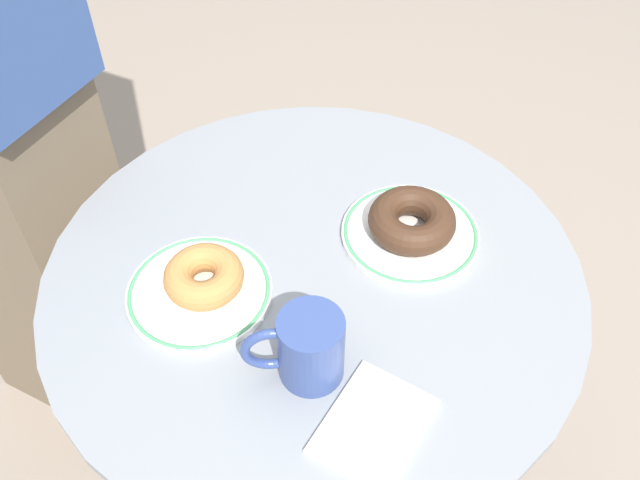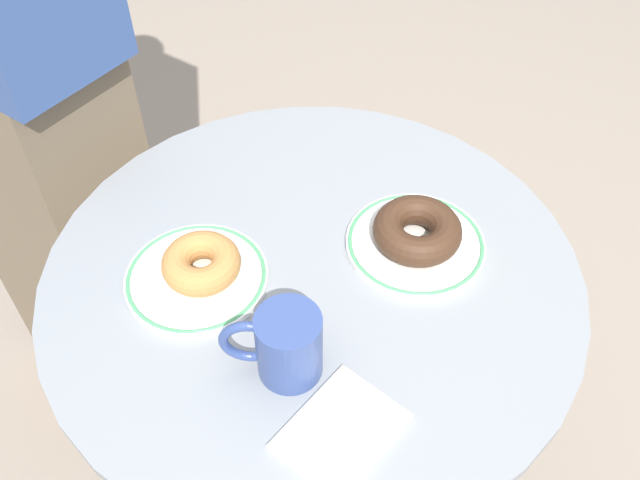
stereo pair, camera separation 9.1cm
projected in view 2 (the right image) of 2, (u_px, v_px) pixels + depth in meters
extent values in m
cylinder|color=gray|center=(312.00, 272.00, 0.94)|extent=(0.75, 0.75, 0.02)
cylinder|color=gray|center=(314.00, 399.00, 1.20)|extent=(0.06, 0.06, 0.68)
cylinder|color=white|center=(197.00, 278.00, 0.92)|extent=(0.19, 0.19, 0.01)
torus|color=#4C9E66|center=(196.00, 277.00, 0.92)|extent=(0.19, 0.19, 0.01)
cylinder|color=white|center=(415.00, 244.00, 0.96)|extent=(0.20, 0.20, 0.01)
torus|color=#4C9E66|center=(415.00, 243.00, 0.96)|extent=(0.19, 0.19, 0.01)
torus|color=#BC7F42|center=(201.00, 263.00, 0.90)|extent=(0.15, 0.15, 0.04)
torus|color=#422819|center=(417.00, 230.00, 0.94)|extent=(0.17, 0.17, 0.04)
cube|color=white|center=(341.00, 431.00, 0.77)|extent=(0.17, 0.15, 0.01)
cylinder|color=#334784|center=(289.00, 345.00, 0.79)|extent=(0.08, 0.08, 0.10)
torus|color=#334784|center=(250.00, 342.00, 0.79)|extent=(0.07, 0.05, 0.07)
cube|color=brown|center=(71.00, 231.00, 1.39)|extent=(0.35, 0.41, 0.86)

